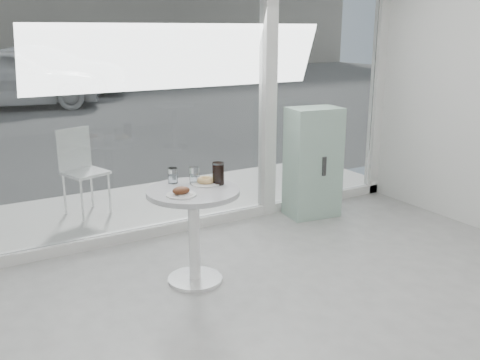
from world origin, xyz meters
TOP-DOWN VIEW (x-y plane):
  - storefront at (0.07, 3.00)m, footprint 5.00×0.14m
  - main_table at (-0.50, 1.90)m, footprint 0.72×0.72m
  - patio_deck at (0.00, 3.80)m, footprint 5.60×1.60m
  - street at (0.00, 16.00)m, footprint 40.00×24.00m
  - mint_cabinet at (1.29, 2.70)m, footprint 0.58×0.43m
  - patio_chair at (-0.86, 3.90)m, footprint 0.49×0.49m
  - car_white at (-0.34, 12.99)m, footprint 4.74×2.55m
  - car_silver at (1.10, 15.20)m, footprint 4.73×2.91m
  - plate_fritter at (-0.64, 1.80)m, footprint 0.22×0.22m
  - plate_donut at (-0.35, 1.98)m, footprint 0.23×0.23m
  - water_tumbler_a at (-0.56, 2.14)m, footprint 0.08×0.08m
  - water_tumbler_b at (-0.42, 2.05)m, footprint 0.08×0.08m
  - cola_glass at (-0.27, 1.92)m, footprint 0.09×0.09m

SIDE VIEW (x-z plane):
  - street at x=0.00m, z-range 0.00..0.00m
  - patio_deck at x=0.00m, z-range 0.00..0.05m
  - main_table at x=-0.50m, z-range 0.17..0.94m
  - patio_chair at x=-0.86m, z-range 0.11..1.02m
  - mint_cabinet at x=1.29m, z-range 0.00..1.17m
  - car_silver at x=1.10m, z-range 0.00..1.47m
  - car_white at x=-0.34m, z-range 0.00..1.53m
  - plate_donut at x=-0.35m, z-range 0.76..0.82m
  - plate_fritter at x=-0.64m, z-range 0.76..0.83m
  - water_tumbler_a at x=-0.56m, z-range 0.76..0.89m
  - water_tumbler_b at x=-0.42m, z-range 0.76..0.89m
  - cola_glass at x=-0.27m, z-range 0.77..0.94m
  - storefront at x=0.07m, z-range 0.21..3.21m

